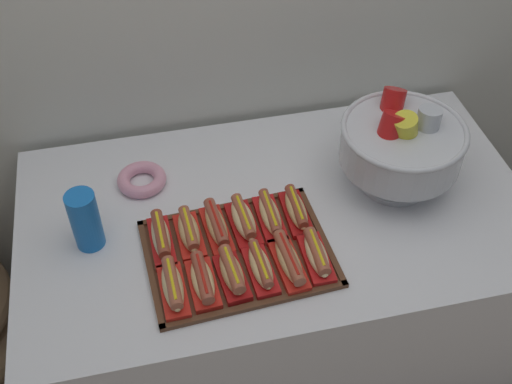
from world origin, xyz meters
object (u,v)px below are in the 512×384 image
object	(u,v)px
hot_dog_10	(270,215)
punch_bowl	(401,143)
hot_dog_8	(217,226)
hot_dog_9	(244,220)
hot_dog_3	(261,267)
serving_tray	(238,254)
hot_dog_4	(289,261)
hot_dog_5	(317,255)
cup_stack	(85,220)
hot_dog_2	(232,273)
hot_dog_7	(189,232)
hot_dog_11	(296,210)
hot_dog_0	(173,287)
donut	(142,180)
hot_dog_6	(161,238)
hot_dog_1	(203,281)
buffet_table	(275,286)

from	to	relation	value
hot_dog_10	punch_bowl	bearing A→B (deg)	11.65
hot_dog_8	hot_dog_9	size ratio (longest dim) A/B	1.04
hot_dog_3	hot_dog_9	bearing A→B (deg)	93.34
serving_tray	hot_dog_4	world-z (taller)	hot_dog_4
hot_dog_5	cup_stack	distance (m)	0.60
hot_dog_5	hot_dog_9	size ratio (longest dim) A/B	0.96
hot_dog_2	cup_stack	xyz separation A→B (m)	(-0.34, 0.21, 0.05)
hot_dog_9	hot_dog_4	bearing A→B (deg)	-62.22
hot_dog_2	hot_dog_5	bearing A→B (deg)	3.34
hot_dog_4	cup_stack	bearing A→B (deg)	157.53
hot_dog_7	hot_dog_11	distance (m)	0.30
hot_dog_2	hot_dog_7	xyz separation A→B (m)	(-0.08, 0.16, -0.00)
hot_dog_0	cup_stack	distance (m)	0.30
hot_dog_5	hot_dog_10	bearing A→B (deg)	117.78
hot_dog_10	hot_dog_11	size ratio (longest dim) A/B	1.04
hot_dog_4	hot_dog_5	bearing A→B (deg)	3.34
donut	hot_dog_4	bearing A→B (deg)	-49.81
hot_dog_6	hot_dog_7	bearing A→B (deg)	3.34
hot_dog_10	punch_bowl	world-z (taller)	punch_bowl
hot_dog_0	donut	size ratio (longest dim) A/B	1.18
hot_dog_1	hot_dog_10	world-z (taller)	same
hot_dog_4	donut	world-z (taller)	hot_dog_4
buffet_table	cup_stack	xyz separation A→B (m)	(-0.52, -0.01, 0.45)
hot_dog_6	hot_dog_9	distance (m)	0.23
hot_dog_11	hot_dog_3	bearing A→B (deg)	-128.94
donut	cup_stack	bearing A→B (deg)	-128.52
hot_dog_5	hot_dog_10	xyz separation A→B (m)	(-0.08, 0.16, 0.00)
hot_dog_5	hot_dog_8	xyz separation A→B (m)	(-0.23, 0.15, 0.00)
buffet_table	hot_dog_5	size ratio (longest dim) A/B	8.73
buffet_table	hot_dog_6	xyz separation A→B (m)	(-0.33, -0.07, 0.40)
hot_dog_4	hot_dog_0	bearing A→B (deg)	-176.66
hot_dog_5	cup_stack	size ratio (longest dim) A/B	0.94
serving_tray	hot_dog_0	distance (m)	0.21
hot_dog_5	donut	bearing A→B (deg)	136.22
hot_dog_6	donut	xyz separation A→B (m)	(-0.03, 0.25, -0.02)
hot_dog_0	hot_dog_8	bearing A→B (deg)	51.06
buffet_table	serving_tray	xyz separation A→B (m)	(-0.14, -0.14, 0.37)
hot_dog_3	hot_dog_10	xyz separation A→B (m)	(0.07, 0.17, -0.00)
hot_dog_8	donut	world-z (taller)	hot_dog_8
hot_dog_1	hot_dog_10	distance (m)	0.28
cup_stack	buffet_table	bearing A→B (deg)	1.20
hot_dog_8	punch_bowl	world-z (taller)	punch_bowl
hot_dog_9	cup_stack	bearing A→B (deg)	173.89
buffet_table	serving_tray	size ratio (longest dim) A/B	2.90
hot_dog_7	hot_dog_4	bearing A→B (deg)	-32.92
hot_dog_6	hot_dog_7	xyz separation A→B (m)	(0.07, 0.00, -0.00)
hot_dog_6	punch_bowl	size ratio (longest dim) A/B	0.51
serving_tray	hot_dog_5	bearing A→B (deg)	-20.41
hot_dog_1	donut	xyz separation A→B (m)	(-0.11, 0.41, -0.02)
hot_dog_4	buffet_table	bearing A→B (deg)	83.56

